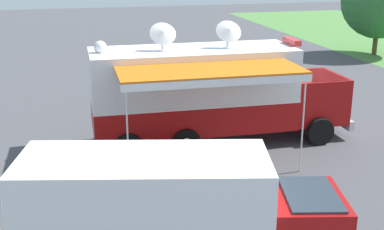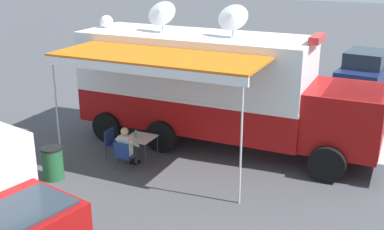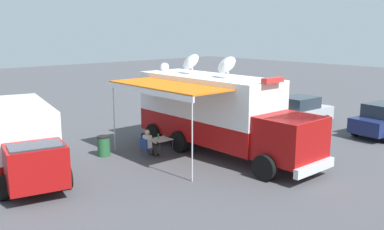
{
  "view_description": "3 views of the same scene",
  "coord_description": "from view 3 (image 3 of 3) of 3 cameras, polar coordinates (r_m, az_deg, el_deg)",
  "views": [
    {
      "loc": [
        17.16,
        -4.37,
        6.7
      ],
      "look_at": [
        1.31,
        -0.37,
        1.5
      ],
      "focal_mm": 47.78,
      "sensor_mm": 36.0,
      "label": 1
    },
    {
      "loc": [
        13.55,
        5.85,
        5.88
      ],
      "look_at": [
        1.77,
        0.69,
        1.52
      ],
      "focal_mm": 45.17,
      "sensor_mm": 36.0,
      "label": 2
    },
    {
      "loc": [
        13.55,
        13.79,
        5.58
      ],
      "look_at": [
        0.37,
        -0.66,
        1.62
      ],
      "focal_mm": 39.73,
      "sensor_mm": 36.0,
      "label": 3
    }
  ],
  "objects": [
    {
      "name": "ground_plane",
      "position": [
        20.12,
        2.05,
        -4.65
      ],
      "size": [
        100.0,
        100.0,
        0.0
      ],
      "primitive_type": "plane",
      "color": "#47474C"
    },
    {
      "name": "lot_stripe",
      "position": [
        21.72,
        6.65,
        -3.5
      ],
      "size": [
        0.2,
        4.8,
        0.01
      ],
      "primitive_type": "cube",
      "rotation": [
        0.0,
        0.0,
        -0.02
      ],
      "color": "silver",
      "rests_on": "ground"
    },
    {
      "name": "command_truck",
      "position": [
        19.12,
        3.56,
        0.48
      ],
      "size": [
        4.95,
        9.53,
        4.53
      ],
      "color": "#9E0F0F",
      "rests_on": "ground"
    },
    {
      "name": "folding_table",
      "position": [
        19.2,
        -4.17,
        -3.38
      ],
      "size": [
        0.81,
        0.81,
        0.73
      ],
      "color": "silver",
      "rests_on": "ground"
    },
    {
      "name": "water_bottle",
      "position": [
        19.2,
        -4.52,
        -2.89
      ],
      "size": [
        0.07,
        0.07,
        0.22
      ],
      "color": "#3F9959",
      "rests_on": "folding_table"
    },
    {
      "name": "folding_chair_at_table",
      "position": [
        18.84,
        -6.24,
        -4.21
      ],
      "size": [
        0.49,
        0.49,
        0.87
      ],
      "color": "navy",
      "rests_on": "ground"
    },
    {
      "name": "folding_chair_beside_table",
      "position": [
        19.81,
        -6.04,
        -3.43
      ],
      "size": [
        0.49,
        0.49,
        0.87
      ],
      "color": "navy",
      "rests_on": "ground"
    },
    {
      "name": "seated_responder",
      "position": [
        18.91,
        -5.78,
        -3.7
      ],
      "size": [
        0.67,
        0.56,
        1.25
      ],
      "color": "silver",
      "rests_on": "ground"
    },
    {
      "name": "trash_bin",
      "position": [
        19.41,
        -11.77,
        -4.09
      ],
      "size": [
        0.57,
        0.57,
        0.91
      ],
      "color": "#235B33",
      "rests_on": "ground"
    },
    {
      "name": "support_truck",
      "position": [
        17.78,
        -21.75,
        -3.02
      ],
      "size": [
        3.55,
        7.09,
        2.7
      ],
      "color": "white",
      "rests_on": "ground"
    },
    {
      "name": "car_behind_truck",
      "position": [
        25.41,
        14.27,
        0.44
      ],
      "size": [
        4.27,
        2.15,
        1.76
      ],
      "color": "#B2B5BA",
      "rests_on": "ground"
    }
  ]
}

